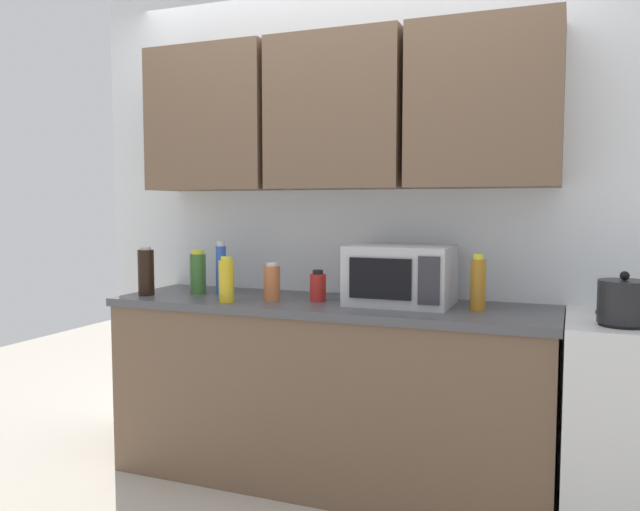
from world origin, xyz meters
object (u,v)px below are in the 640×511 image
bottle_yellow_mustard (226,280)px  bottle_green_oil (198,273)px  bottle_spice_jar (272,283)px  bottle_red_sauce (318,287)px  microwave (401,275)px  bottle_soy_dark (146,272)px  kettle (624,301)px  bottle_blue_cleaner (221,269)px  bottle_amber_vinegar (478,284)px

bottle_yellow_mustard → bottle_green_oil: bearing=145.9°
bottle_spice_jar → bottle_red_sauce: bottle_spice_jar is taller
microwave → bottle_soy_dark: (-1.31, -0.19, -0.02)m
kettle → bottle_spice_jar: (-1.56, 0.09, -0.01)m
bottle_soy_dark → bottle_blue_cleaner: size_ratio=0.90×
bottle_soy_dark → bottle_amber_vinegar: bottle_soy_dark is taller
bottle_red_sauce → bottle_yellow_mustard: (-0.40, -0.19, 0.03)m
bottle_spice_jar → bottle_yellow_mustard: 0.22m
bottle_yellow_mustard → bottle_spice_jar: bearing=34.0°
microwave → bottle_soy_dark: bearing=-171.7°
kettle → microwave: bearing=167.7°
bottle_blue_cleaner → bottle_yellow_mustard: bearing=-54.3°
bottle_red_sauce → bottle_soy_dark: bearing=-171.3°
kettle → bottle_amber_vinegar: 0.60m
bottle_green_oil → bottle_blue_cleaner: bearing=17.4°
bottle_green_oil → bottle_red_sauce: bottle_green_oil is taller
bottle_soy_dark → bottle_red_sauce: size_ratio=1.65×
kettle → bottle_amber_vinegar: bearing=164.1°
bottle_soy_dark → bottle_amber_vinegar: bearing=5.2°
bottle_green_oil → bottle_amber_vinegar: bottle_amber_vinegar is taller
bottle_soy_dark → bottle_spice_jar: bearing=6.0°
bottle_green_oil → bottle_yellow_mustard: size_ratio=1.05×
bottle_blue_cleaner → bottle_red_sauce: bearing=-3.8°
microwave → bottle_red_sauce: size_ratio=3.12×
microwave → bottle_red_sauce: microwave is taller
bottle_spice_jar → microwave: bearing=10.8°
microwave → bottle_green_oil: microwave is taller
bottle_amber_vinegar → bottle_red_sauce: bottle_amber_vinegar is taller
kettle → bottle_amber_vinegar: (-0.58, 0.17, 0.02)m
bottle_spice_jar → bottle_green_oil: bearing=171.9°
bottle_green_oil → bottle_amber_vinegar: bearing=0.5°
bottle_yellow_mustard → bottle_blue_cleaner: bottle_blue_cleaner is taller
bottle_red_sauce → bottle_yellow_mustard: bearing=-154.6°
bottle_soy_dark → bottle_green_oil: (0.23, 0.14, -0.01)m
bottle_red_sauce → bottle_yellow_mustard: bottle_yellow_mustard is taller
bottle_green_oil → bottle_amber_vinegar: 1.45m
bottle_green_oil → bottle_blue_cleaner: (0.12, 0.04, 0.02)m
bottle_spice_jar → bottle_amber_vinegar: bearing=4.6°
bottle_spice_jar → kettle: bearing=-3.2°
bottle_soy_dark → bottle_amber_vinegar: 1.68m
microwave → bottle_amber_vinegar: size_ratio=1.89×
kettle → bottle_red_sauce: size_ratio=1.32×
bottle_spice_jar → bottle_yellow_mustard: size_ratio=0.84×
kettle → bottle_spice_jar: size_ratio=1.09×
bottle_red_sauce → microwave: bearing=7.4°
microwave → bottle_yellow_mustard: bearing=-163.2°
microwave → bottle_blue_cleaner: bottle_blue_cleaner is taller
microwave → bottle_soy_dark: 1.32m
bottle_green_oil → bottle_red_sauce: bearing=-0.0°
bottle_spice_jar → bottle_amber_vinegar: bottle_amber_vinegar is taller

